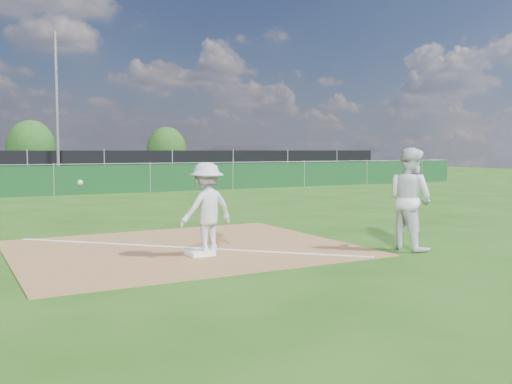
% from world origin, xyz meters
% --- Properties ---
extents(ground, '(90.00, 90.00, 0.00)m').
position_xyz_m(ground, '(0.00, 10.00, 0.00)').
color(ground, '#1E470F').
rests_on(ground, ground).
extents(infield_dirt, '(6.00, 5.00, 0.02)m').
position_xyz_m(infield_dirt, '(0.00, 1.00, 0.01)').
color(infield_dirt, brown).
rests_on(infield_dirt, ground).
extents(foul_line, '(5.01, 5.01, 0.01)m').
position_xyz_m(foul_line, '(0.00, 1.00, 0.03)').
color(foul_line, white).
rests_on(foul_line, infield_dirt).
extents(green_fence, '(44.00, 0.05, 1.20)m').
position_xyz_m(green_fence, '(0.00, 15.00, 0.60)').
color(green_fence, '#0E3517').
rests_on(green_fence, ground).
extents(black_fence, '(46.00, 0.04, 1.80)m').
position_xyz_m(black_fence, '(0.00, 23.00, 0.90)').
color(black_fence, black).
rests_on(black_fence, ground).
extents(parking_lot, '(46.00, 9.00, 0.01)m').
position_xyz_m(parking_lot, '(0.00, 28.00, 0.01)').
color(parking_lot, black).
rests_on(parking_lot, ground).
extents(light_pole, '(0.16, 0.16, 8.00)m').
position_xyz_m(light_pole, '(1.50, 22.70, 4.00)').
color(light_pole, slate).
rests_on(light_pole, ground).
extents(first_base, '(0.41, 0.41, 0.09)m').
position_xyz_m(first_base, '(-0.02, 0.14, 0.06)').
color(first_base, white).
rests_on(first_base, infield_dirt).
extents(play_at_first, '(2.69, 0.80, 1.60)m').
position_xyz_m(play_at_first, '(0.09, 0.12, 0.82)').
color(play_at_first, silver).
rests_on(play_at_first, infield_dirt).
extents(runner, '(0.80, 0.98, 1.87)m').
position_xyz_m(runner, '(3.61, -1.09, 0.93)').
color(runner, silver).
rests_on(runner, ground).
extents(car_mid, '(4.25, 1.75, 1.37)m').
position_xyz_m(car_mid, '(-0.44, 26.83, 0.69)').
color(car_mid, black).
rests_on(car_mid, parking_lot).
extents(car_right, '(5.44, 3.50, 1.47)m').
position_xyz_m(car_right, '(4.84, 26.50, 0.74)').
color(car_right, black).
rests_on(car_right, parking_lot).
extents(tree_mid, '(3.29, 3.29, 3.90)m').
position_xyz_m(tree_mid, '(1.51, 33.38, 2.01)').
color(tree_mid, '#382316').
rests_on(tree_mid, ground).
extents(tree_right, '(3.05, 3.05, 3.62)m').
position_xyz_m(tree_right, '(11.40, 33.37, 1.86)').
color(tree_right, '#382316').
rests_on(tree_right, ground).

